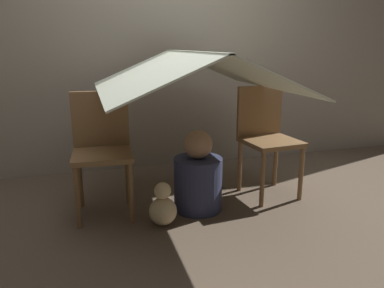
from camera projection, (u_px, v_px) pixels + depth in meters
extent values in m
plane|color=brown|center=(197.00, 211.00, 2.81)|extent=(8.80, 8.80, 0.00)
cube|color=gray|center=(161.00, 40.00, 3.58)|extent=(7.00, 0.05, 2.50)
cylinder|color=brown|center=(77.00, 198.00, 2.49)|extent=(0.04, 0.04, 0.43)
cylinder|color=brown|center=(131.00, 193.00, 2.57)|extent=(0.04, 0.04, 0.43)
cylinder|color=brown|center=(80.00, 180.00, 2.82)|extent=(0.04, 0.04, 0.43)
cylinder|color=brown|center=(128.00, 176.00, 2.90)|extent=(0.04, 0.04, 0.43)
cube|color=brown|center=(102.00, 155.00, 2.63)|extent=(0.43, 0.43, 0.04)
cube|color=brown|center=(100.00, 119.00, 2.75)|extent=(0.41, 0.05, 0.41)
cylinder|color=brown|center=(262.00, 180.00, 2.83)|extent=(0.04, 0.04, 0.43)
cylinder|color=brown|center=(301.00, 174.00, 2.95)|extent=(0.04, 0.04, 0.43)
cylinder|color=brown|center=(240.00, 166.00, 3.14)|extent=(0.04, 0.04, 0.43)
cylinder|color=brown|center=(275.00, 161.00, 3.27)|extent=(0.04, 0.04, 0.43)
cube|color=brown|center=(271.00, 142.00, 2.99)|extent=(0.45, 0.45, 0.04)
cube|color=brown|center=(260.00, 111.00, 3.10)|extent=(0.41, 0.07, 0.41)
cube|color=silver|center=(146.00, 73.00, 2.58)|extent=(0.66, 1.50, 0.29)
cube|color=silver|center=(235.00, 71.00, 2.75)|extent=(0.66, 1.50, 0.29)
cube|color=silver|center=(192.00, 52.00, 2.63)|extent=(0.04, 1.50, 0.01)
cylinder|color=#2D3351|center=(198.00, 184.00, 2.79)|extent=(0.36, 0.36, 0.40)
sphere|color=#9E7556|center=(198.00, 144.00, 2.71)|extent=(0.21, 0.21, 0.21)
sphere|color=beige|center=(163.00, 211.00, 2.57)|extent=(0.19, 0.19, 0.19)
sphere|color=beige|center=(162.00, 191.00, 2.53)|extent=(0.12, 0.12, 0.12)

